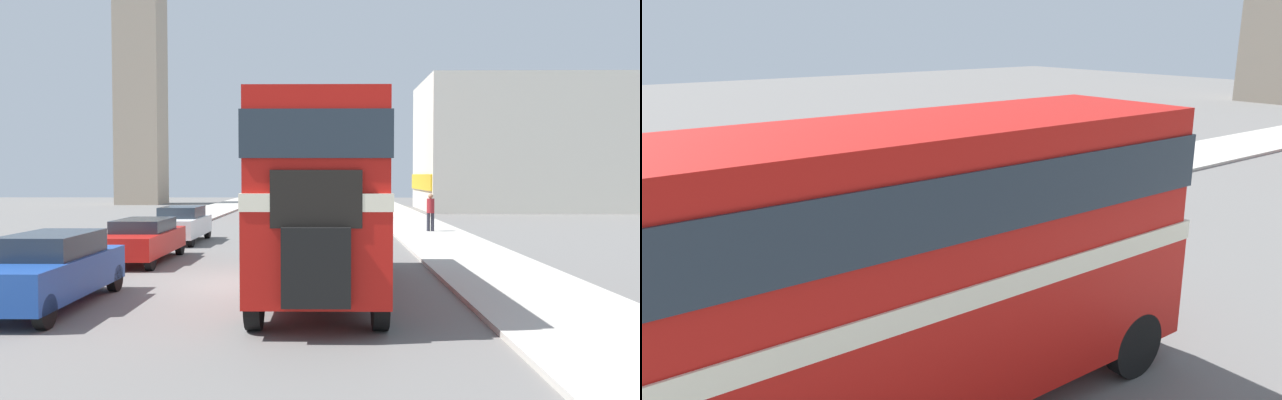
{
  "view_description": "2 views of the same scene",
  "coord_description": "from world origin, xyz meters",
  "views": [
    {
      "loc": [
        2.08,
        -15.75,
        2.78
      ],
      "look_at": [
        1.87,
        -1.05,
        2.18
      ],
      "focal_mm": 35.0,
      "sensor_mm": 36.0,
      "label": 1
    },
    {
      "loc": [
        8.52,
        -5.15,
        5.43
      ],
      "look_at": [
        0.0,
        1.3,
        2.47
      ],
      "focal_mm": 35.0,
      "sensor_mm": 36.0,
      "label": 2
    }
  ],
  "objects": [
    {
      "name": "sidewalk_right",
      "position": [
        6.75,
        0.0,
        0.06
      ],
      "size": [
        3.5,
        120.0,
        0.12
      ],
      "color": "#B7B2A8",
      "rests_on": "ground_plane"
    },
    {
      "name": "pedestrian_walking",
      "position": [
        6.86,
        13.55,
        1.12
      ],
      "size": [
        0.36,
        0.36,
        1.77
      ],
      "color": "#282833",
      "rests_on": "sidewalk_right"
    },
    {
      "name": "car_parked_far",
      "position": [
        -3.97,
        9.65,
        0.76
      ],
      "size": [
        1.72,
        4.18,
        1.47
      ],
      "color": "white",
      "rests_on": "ground_plane"
    },
    {
      "name": "car_parked_near",
      "position": [
        -3.75,
        -2.88,
        0.79
      ],
      "size": [
        1.66,
        4.55,
        1.54
      ],
      "color": "#1E479E",
      "rests_on": "ground_plane"
    },
    {
      "name": "car_parked_mid",
      "position": [
        -3.86,
        3.94,
        0.72
      ],
      "size": [
        1.73,
        4.49,
        1.36
      ],
      "color": "red",
      "rests_on": "ground_plane"
    },
    {
      "name": "bus_distant",
      "position": [
        2.17,
        27.45,
        2.43
      ],
      "size": [
        2.45,
        10.61,
        4.07
      ],
      "color": "red",
      "rests_on": "ground_plane"
    },
    {
      "name": "double_decker_bus",
      "position": [
        1.87,
        -1.08,
        2.54
      ],
      "size": [
        2.55,
        9.25,
        4.26
      ],
      "color": "#B2140F",
      "rests_on": "ground_plane"
    },
    {
      "name": "church_tower",
      "position": [
        -15.59,
        42.92,
        17.72
      ],
      "size": [
        4.24,
        4.24,
        34.73
      ],
      "color": "tan",
      "rests_on": "ground_plane"
    },
    {
      "name": "shop_building_block",
      "position": [
        19.47,
        33.37,
        5.03
      ],
      "size": [
        20.28,
        10.49,
        10.05
      ],
      "color": "beige",
      "rests_on": "ground_plane"
    },
    {
      "name": "ground_plane",
      "position": [
        0.0,
        0.0,
        0.0
      ],
      "size": [
        120.0,
        120.0,
        0.0
      ],
      "primitive_type": "plane",
      "color": "slate"
    }
  ]
}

